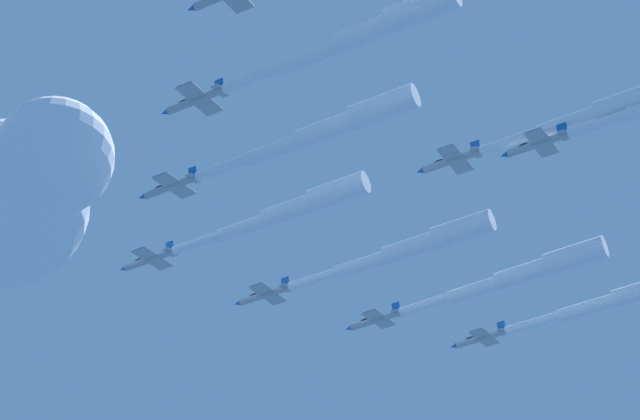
{
  "coord_description": "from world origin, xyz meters",
  "views": [
    {
      "loc": [
        107.52,
        -114.55,
        30.07
      ],
      "look_at": [
        0.0,
        0.0,
        170.42
      ],
      "focal_mm": 79.09,
      "sensor_mm": 36.0,
      "label": 1
    }
  ],
  "objects_px": {
    "jet_starboard_inner": "(410,247)",
    "jet_starboard_mid": "(522,273)",
    "jet_lead": "(287,210)",
    "jet_port_mid": "(361,34)",
    "jet_port_inner": "(327,129)",
    "jet_trail_port": "(625,101)"
  },
  "relations": [
    {
      "from": "jet_starboard_inner",
      "to": "jet_starboard_mid",
      "type": "bearing_deg",
      "value": 63.09
    },
    {
      "from": "jet_lead",
      "to": "jet_starboard_inner",
      "type": "height_order",
      "value": "jet_lead"
    },
    {
      "from": "jet_port_mid",
      "to": "jet_starboard_mid",
      "type": "height_order",
      "value": "jet_starboard_mid"
    },
    {
      "from": "jet_port_mid",
      "to": "jet_starboard_inner",
      "type": "bearing_deg",
      "value": 122.4
    },
    {
      "from": "jet_port_mid",
      "to": "jet_lead",
      "type": "bearing_deg",
      "value": 148.5
    },
    {
      "from": "jet_port_inner",
      "to": "jet_trail_port",
      "type": "bearing_deg",
      "value": 36.59
    },
    {
      "from": "jet_trail_port",
      "to": "jet_starboard_inner",
      "type": "bearing_deg",
      "value": 176.15
    },
    {
      "from": "jet_starboard_inner",
      "to": "jet_starboard_mid",
      "type": "xyz_separation_m",
      "value": [
        8.69,
        17.12,
        0.17
      ]
    },
    {
      "from": "jet_lead",
      "to": "jet_port_mid",
      "type": "relative_size",
      "value": 0.98
    },
    {
      "from": "jet_starboard_mid",
      "to": "jet_lead",
      "type": "bearing_deg",
      "value": -116.96
    },
    {
      "from": "jet_starboard_mid",
      "to": "jet_starboard_inner",
      "type": "bearing_deg",
      "value": -116.91
    },
    {
      "from": "jet_port_mid",
      "to": "jet_port_inner",
      "type": "bearing_deg",
      "value": 146.6
    },
    {
      "from": "jet_starboard_inner",
      "to": "jet_trail_port",
      "type": "xyz_separation_m",
      "value": [
        41.7,
        -2.81,
        0.68
      ]
    },
    {
      "from": "jet_port_inner",
      "to": "jet_starboard_mid",
      "type": "relative_size",
      "value": 1.0
    },
    {
      "from": "jet_starboard_mid",
      "to": "jet_port_mid",
      "type": "bearing_deg",
      "value": -74.28
    },
    {
      "from": "jet_lead",
      "to": "jet_trail_port",
      "type": "bearing_deg",
      "value": 16.47
    },
    {
      "from": "jet_lead",
      "to": "jet_port_mid",
      "type": "height_order",
      "value": "jet_lead"
    },
    {
      "from": "jet_port_inner",
      "to": "jet_starboard_inner",
      "type": "distance_m",
      "value": 28.86
    },
    {
      "from": "jet_lead",
      "to": "jet_trail_port",
      "type": "xyz_separation_m",
      "value": [
        50.78,
        15.01,
        -0.92
      ]
    },
    {
      "from": "jet_starboard_inner",
      "to": "jet_starboard_mid",
      "type": "distance_m",
      "value": 19.2
    },
    {
      "from": "jet_port_mid",
      "to": "jet_trail_port",
      "type": "height_order",
      "value": "jet_trail_port"
    },
    {
      "from": "jet_lead",
      "to": "jet_port_inner",
      "type": "height_order",
      "value": "jet_lead"
    }
  ]
}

